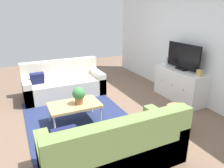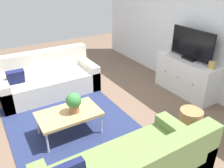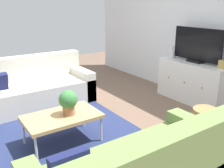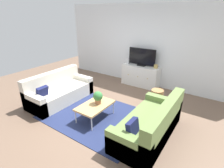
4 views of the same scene
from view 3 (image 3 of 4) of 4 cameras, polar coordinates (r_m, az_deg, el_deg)
The scene contains 11 objects.
ground_plane at distance 3.49m, azimuth -7.53°, elevation -11.47°, with size 10.00×10.00×0.00m, color brown.
wall_back at distance 4.76m, azimuth 20.90°, elevation 12.51°, with size 6.40×0.12×2.70m, color white.
area_rug at distance 3.43m, azimuth -9.81°, elevation -12.01°, with size 2.50×1.90×0.01m, color navy.
couch_left_side at distance 4.58m, azimuth -17.07°, elevation -1.11°, with size 0.84×1.87×0.83m.
coffee_table at distance 3.20m, azimuth -11.26°, elevation -7.46°, with size 0.56×0.92×0.38m.
potted_plant at distance 3.13m, azimuth -9.88°, elevation -3.89°, with size 0.23×0.23×0.31m.
tv_console at distance 4.71m, azimuth 17.77°, elevation 0.43°, with size 1.28×0.47×0.72m.
flat_screen_tv at distance 4.58m, azimuth 18.70°, elevation 8.27°, with size 0.95×0.16×0.59m.
glass_vase at distance 4.93m, azimuth 13.52°, elevation 7.00°, with size 0.11×0.11×0.19m, color silver.
mantel_clock at distance 4.32m, azimuth 23.70°, elevation 4.07°, with size 0.11×0.07×0.13m, color tan.
wicker_basket at distance 3.49m, azimuth 20.29°, elevation -8.57°, with size 0.34×0.34×0.42m, color #9E7547.
Camera 3 is at (2.74, -1.33, 1.70)m, focal length 40.44 mm.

